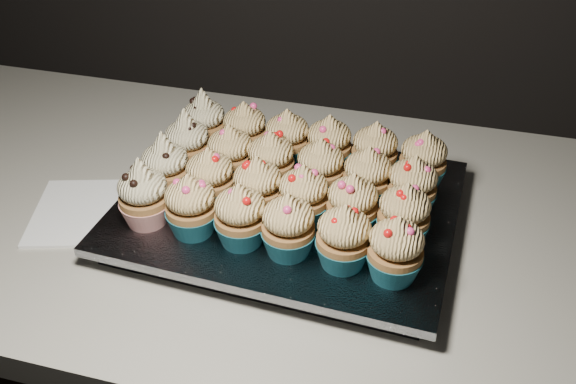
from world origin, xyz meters
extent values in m
cube|color=beige|center=(0.00, 1.70, 0.88)|extent=(2.44, 0.64, 0.04)
cube|color=white|center=(-0.33, 1.62, 0.90)|extent=(0.18, 0.18, 0.00)
cube|color=black|center=(-0.06, 1.67, 0.91)|extent=(0.41, 0.32, 0.02)
cube|color=silver|center=(-0.06, 1.67, 0.93)|extent=(0.44, 0.35, 0.01)
cone|color=#A91F17|center=(-0.22, 1.59, 0.95)|extent=(0.06, 0.06, 0.03)
ellipsoid|color=beige|center=(-0.22, 1.59, 0.99)|extent=(0.06, 0.06, 0.04)
cone|color=beige|center=(-0.22, 1.59, 1.02)|extent=(0.03, 0.03, 0.03)
cone|color=#196475|center=(-0.16, 1.59, 0.95)|extent=(0.06, 0.06, 0.03)
ellipsoid|color=#E8BE75|center=(-0.16, 1.59, 0.99)|extent=(0.06, 0.06, 0.04)
cone|color=#E8BE75|center=(-0.16, 1.59, 1.01)|extent=(0.03, 0.03, 0.02)
cone|color=#196475|center=(-0.10, 1.58, 0.95)|extent=(0.06, 0.06, 0.03)
ellipsoid|color=#E8BE75|center=(-0.10, 1.58, 0.99)|extent=(0.06, 0.06, 0.04)
cone|color=#E8BE75|center=(-0.10, 1.58, 1.01)|extent=(0.03, 0.03, 0.02)
cone|color=#196475|center=(-0.04, 1.58, 0.95)|extent=(0.06, 0.06, 0.03)
ellipsoid|color=#E8BE75|center=(-0.04, 1.58, 0.99)|extent=(0.06, 0.06, 0.04)
cone|color=#E8BE75|center=(-0.04, 1.58, 1.01)|extent=(0.03, 0.03, 0.02)
cone|color=#196475|center=(0.03, 1.58, 0.95)|extent=(0.06, 0.06, 0.03)
ellipsoid|color=#E8BE75|center=(0.03, 1.58, 0.99)|extent=(0.06, 0.06, 0.04)
cone|color=#E8BE75|center=(0.03, 1.58, 1.01)|extent=(0.03, 0.03, 0.02)
cone|color=#196475|center=(0.09, 1.57, 0.95)|extent=(0.06, 0.06, 0.03)
ellipsoid|color=#E8BE75|center=(0.09, 1.57, 0.99)|extent=(0.06, 0.06, 0.04)
cone|color=#E8BE75|center=(0.09, 1.57, 1.01)|extent=(0.03, 0.03, 0.02)
cone|color=#A91F17|center=(-0.22, 1.65, 0.95)|extent=(0.06, 0.06, 0.03)
ellipsoid|color=beige|center=(-0.22, 1.65, 0.99)|extent=(0.06, 0.06, 0.04)
cone|color=beige|center=(-0.22, 1.65, 1.02)|extent=(0.03, 0.03, 0.03)
cone|color=#196475|center=(-0.16, 1.65, 0.95)|extent=(0.06, 0.06, 0.03)
ellipsoid|color=#E8BE75|center=(-0.16, 1.65, 0.99)|extent=(0.06, 0.06, 0.04)
cone|color=#E8BE75|center=(-0.16, 1.65, 1.01)|extent=(0.03, 0.03, 0.02)
cone|color=#196475|center=(-0.09, 1.64, 0.95)|extent=(0.06, 0.06, 0.03)
ellipsoid|color=#E8BE75|center=(-0.09, 1.64, 0.99)|extent=(0.06, 0.06, 0.04)
cone|color=#E8BE75|center=(-0.09, 1.64, 1.01)|extent=(0.03, 0.03, 0.02)
cone|color=#196475|center=(-0.03, 1.64, 0.95)|extent=(0.06, 0.06, 0.03)
ellipsoid|color=#E8BE75|center=(-0.03, 1.64, 0.99)|extent=(0.06, 0.06, 0.04)
cone|color=#E8BE75|center=(-0.03, 1.64, 1.01)|extent=(0.03, 0.03, 0.02)
cone|color=#196475|center=(0.03, 1.64, 0.95)|extent=(0.06, 0.06, 0.03)
ellipsoid|color=#E8BE75|center=(0.03, 1.64, 0.99)|extent=(0.06, 0.06, 0.04)
cone|color=#E8BE75|center=(0.03, 1.64, 1.01)|extent=(0.03, 0.03, 0.02)
cone|color=#196475|center=(0.09, 1.64, 0.95)|extent=(0.06, 0.06, 0.03)
ellipsoid|color=#E8BE75|center=(0.09, 1.64, 0.99)|extent=(0.06, 0.06, 0.04)
cone|color=#E8BE75|center=(0.09, 1.64, 1.01)|extent=(0.03, 0.03, 0.02)
cone|color=#A91F17|center=(-0.22, 1.71, 0.95)|extent=(0.06, 0.06, 0.03)
ellipsoid|color=beige|center=(-0.22, 1.71, 0.99)|extent=(0.06, 0.06, 0.04)
cone|color=beige|center=(-0.22, 1.71, 1.02)|extent=(0.03, 0.03, 0.03)
cone|color=#196475|center=(-0.15, 1.71, 0.95)|extent=(0.06, 0.06, 0.03)
ellipsoid|color=#E8BE75|center=(-0.15, 1.71, 0.99)|extent=(0.06, 0.06, 0.04)
cone|color=#E8BE75|center=(-0.15, 1.71, 1.01)|extent=(0.03, 0.03, 0.02)
cone|color=#196475|center=(-0.09, 1.70, 0.95)|extent=(0.06, 0.06, 0.03)
ellipsoid|color=#E8BE75|center=(-0.09, 1.70, 0.99)|extent=(0.06, 0.06, 0.04)
cone|color=#E8BE75|center=(-0.09, 1.70, 1.01)|extent=(0.03, 0.03, 0.02)
cone|color=#196475|center=(-0.03, 1.70, 0.95)|extent=(0.06, 0.06, 0.03)
ellipsoid|color=#E8BE75|center=(-0.03, 1.70, 0.99)|extent=(0.06, 0.06, 0.04)
cone|color=#E8BE75|center=(-0.03, 1.70, 1.01)|extent=(0.03, 0.03, 0.02)
cone|color=#196475|center=(0.03, 1.70, 0.95)|extent=(0.06, 0.06, 0.03)
ellipsoid|color=#E8BE75|center=(0.03, 1.70, 0.99)|extent=(0.06, 0.06, 0.04)
cone|color=#E8BE75|center=(0.03, 1.70, 1.01)|extent=(0.03, 0.03, 0.02)
cone|color=#196475|center=(0.09, 1.70, 0.95)|extent=(0.06, 0.06, 0.03)
ellipsoid|color=#E8BE75|center=(0.09, 1.70, 0.99)|extent=(0.06, 0.06, 0.04)
cone|color=#E8BE75|center=(0.09, 1.70, 1.01)|extent=(0.03, 0.03, 0.02)
cone|color=#A91F17|center=(-0.21, 1.77, 0.95)|extent=(0.06, 0.06, 0.03)
ellipsoid|color=beige|center=(-0.21, 1.77, 0.99)|extent=(0.06, 0.06, 0.04)
cone|color=beige|center=(-0.21, 1.77, 1.02)|extent=(0.03, 0.03, 0.03)
cone|color=#196475|center=(-0.15, 1.77, 0.95)|extent=(0.06, 0.06, 0.03)
ellipsoid|color=#E8BE75|center=(-0.15, 1.77, 0.99)|extent=(0.06, 0.06, 0.04)
cone|color=#E8BE75|center=(-0.15, 1.77, 1.01)|extent=(0.03, 0.03, 0.02)
cone|color=#196475|center=(-0.09, 1.77, 0.95)|extent=(0.06, 0.06, 0.03)
ellipsoid|color=#E8BE75|center=(-0.09, 1.77, 0.99)|extent=(0.06, 0.06, 0.04)
cone|color=#E8BE75|center=(-0.09, 1.77, 1.01)|extent=(0.03, 0.03, 0.02)
cone|color=#196475|center=(-0.03, 1.77, 0.95)|extent=(0.06, 0.06, 0.03)
ellipsoid|color=#E8BE75|center=(-0.03, 1.77, 0.99)|extent=(0.06, 0.06, 0.04)
cone|color=#E8BE75|center=(-0.03, 1.77, 1.01)|extent=(0.03, 0.03, 0.02)
cone|color=#196475|center=(0.03, 1.76, 0.95)|extent=(0.06, 0.06, 0.03)
ellipsoid|color=#E8BE75|center=(0.03, 1.76, 0.99)|extent=(0.06, 0.06, 0.04)
cone|color=#E8BE75|center=(0.03, 1.76, 1.01)|extent=(0.03, 0.03, 0.02)
cone|color=#196475|center=(0.10, 1.76, 0.95)|extent=(0.06, 0.06, 0.03)
ellipsoid|color=#E8BE75|center=(0.10, 1.76, 0.99)|extent=(0.06, 0.06, 0.04)
cone|color=#E8BE75|center=(0.10, 1.76, 1.01)|extent=(0.03, 0.03, 0.02)
camera|label=1|loc=(0.11, 1.03, 1.43)|focal=40.00mm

